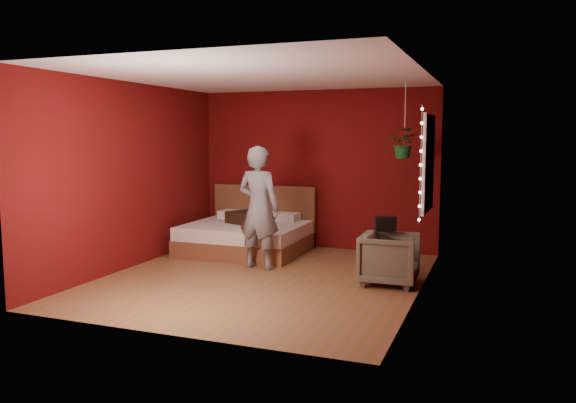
% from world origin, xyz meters
% --- Properties ---
extents(floor, '(4.50, 4.50, 0.00)m').
position_xyz_m(floor, '(0.00, 0.00, 0.00)').
color(floor, brown).
rests_on(floor, ground).
extents(room_walls, '(4.04, 4.54, 2.62)m').
position_xyz_m(room_walls, '(0.00, 0.00, 1.68)').
color(room_walls, '#5E090E').
rests_on(room_walls, ground).
extents(window, '(0.05, 0.97, 1.27)m').
position_xyz_m(window, '(1.97, 0.90, 1.50)').
color(window, white).
rests_on(window, room_walls).
extents(fairy_lights, '(0.04, 0.04, 1.45)m').
position_xyz_m(fairy_lights, '(1.94, 0.37, 1.50)').
color(fairy_lights, silver).
rests_on(fairy_lights, room_walls).
extents(bed, '(1.84, 1.57, 1.01)m').
position_xyz_m(bed, '(-0.91, 1.50, 0.26)').
color(bed, brown).
rests_on(bed, ground).
extents(person, '(0.67, 0.47, 1.72)m').
position_xyz_m(person, '(-0.27, 0.50, 0.86)').
color(person, slate).
rests_on(person, ground).
extents(armchair, '(0.72, 0.71, 0.64)m').
position_xyz_m(armchair, '(1.60, 0.30, 0.32)').
color(armchair, '#5C5C49').
rests_on(armchair, ground).
extents(handbag, '(0.29, 0.22, 0.19)m').
position_xyz_m(handbag, '(1.50, 0.48, 0.74)').
color(handbag, black).
rests_on(handbag, armchair).
extents(throw_pillow, '(0.68, 0.68, 0.18)m').
position_xyz_m(throw_pillow, '(-0.92, 1.52, 0.55)').
color(throw_pillow, '#321D10').
rests_on(throw_pillow, bed).
extents(hanging_plant, '(0.47, 0.43, 1.07)m').
position_xyz_m(hanging_plant, '(1.56, 1.49, 1.75)').
color(hanging_plant, silver).
rests_on(hanging_plant, room_walls).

